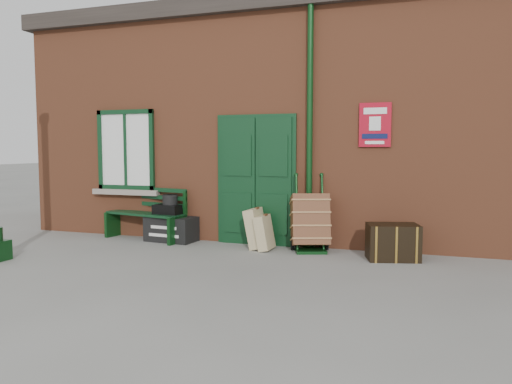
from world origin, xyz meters
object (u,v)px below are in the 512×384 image
at_px(bench, 147,212).
at_px(dark_trunk, 393,242).
at_px(houdini_trunk, 171,229).
at_px(porter_trolley, 310,222).

distance_m(bench, dark_trunk, 4.44).
relative_size(bench, houdini_trunk, 1.86).
bearing_deg(bench, houdini_trunk, 4.60).
bearing_deg(dark_trunk, porter_trolley, 153.24).
height_order(bench, porter_trolley, porter_trolley).
height_order(bench, dark_trunk, bench).
bearing_deg(houdini_trunk, porter_trolley, 4.92).
relative_size(bench, porter_trolley, 1.33).
xyz_separation_m(houdini_trunk, porter_trolley, (2.56, -0.02, 0.26)).
relative_size(houdini_trunk, dark_trunk, 1.19).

